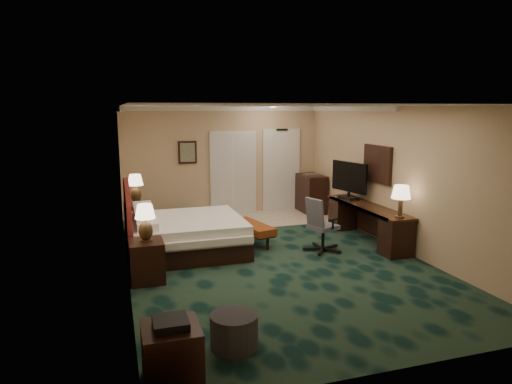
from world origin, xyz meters
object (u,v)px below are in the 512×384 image
object	(u,v)px
bed	(188,235)
side_table	(172,356)
ottoman	(234,331)
desk	(367,223)
desk_chair	(323,224)
minibar	(311,194)
lamp_far	(136,189)
bed_bench	(252,233)
nightstand_far	(137,218)
nightstand_near	(147,261)
tv	(349,180)
lamp_near	(145,223)

from	to	relation	value
bed	side_table	distance (m)	4.21
ottoman	desk	world-z (taller)	desk
desk_chair	minibar	xyz separation A→B (m)	(1.14, 3.09, -0.03)
lamp_far	bed	bearing A→B (deg)	-62.75
bed_bench	ottoman	world-z (taller)	bed_bench
bed	nightstand_far	bearing A→B (deg)	117.55
nightstand_far	minibar	distance (m)	4.48
nightstand_far	side_table	distance (m)	5.71
nightstand_near	tv	size ratio (longest dim) A/B	0.62
lamp_near	ottoman	size ratio (longest dim) A/B	1.07
ottoman	minibar	size ratio (longest dim) A/B	0.56
nightstand_near	minibar	distance (m)	5.73
ottoman	side_table	world-z (taller)	side_table
nightstand_near	desk	size ratio (longest dim) A/B	0.25
lamp_far	bed_bench	distance (m)	2.71
lamp_near	side_table	world-z (taller)	lamp_near
bed_bench	ottoman	distance (m)	4.04
nightstand_far	lamp_far	bearing A→B (deg)	101.50
side_table	nightstand_far	bearing A→B (deg)	90.20
bed_bench	minibar	world-z (taller)	minibar
bed	ottoman	bearing A→B (deg)	-90.82
ottoman	nightstand_far	bearing A→B (deg)	98.46
lamp_near	tv	size ratio (longest dim) A/B	0.56
nightstand_near	lamp_near	world-z (taller)	lamp_near
nightstand_near	ottoman	world-z (taller)	nightstand_near
bed	minibar	bearing A→B (deg)	33.58
bed_bench	tv	bearing A→B (deg)	-7.63
ottoman	minibar	bearing A→B (deg)	58.83
side_table	tv	world-z (taller)	tv
tv	ottoman	bearing A→B (deg)	-145.32
tv	lamp_far	bearing A→B (deg)	151.11
nightstand_near	minibar	xyz separation A→B (m)	(4.42, 3.64, 0.17)
lamp_far	bed_bench	size ratio (longest dim) A/B	0.52
lamp_far	side_table	world-z (taller)	lamp_far
lamp_far	minibar	bearing A→B (deg)	9.71
ottoman	desk_chair	size ratio (longest dim) A/B	0.52
nightstand_near	minibar	size ratio (longest dim) A/B	0.66
tv	desk_chair	size ratio (longest dim) A/B	0.99
side_table	desk	xyz separation A→B (m)	(4.40, 3.79, 0.07)
lamp_far	ottoman	world-z (taller)	lamp_far
nightstand_near	tv	distance (m)	4.78
side_table	desk_chair	bearing A→B (deg)	46.45
lamp_far	ottoman	size ratio (longest dim) A/B	1.13
nightstand_near	side_table	distance (m)	2.86
bed	side_table	xyz separation A→B (m)	(-0.81, -4.13, -0.02)
nightstand_far	ottoman	world-z (taller)	nightstand_far
lamp_near	desk	bearing A→B (deg)	11.96
nightstand_far	desk	distance (m)	4.82
lamp_near	ottoman	xyz separation A→B (m)	(0.78, -2.35, -0.74)
bed_bench	minibar	xyz separation A→B (m)	(2.26, 2.20, 0.29)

